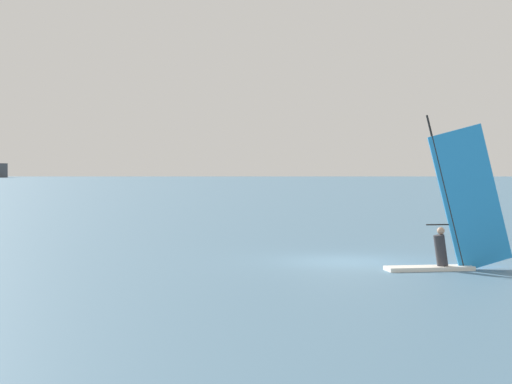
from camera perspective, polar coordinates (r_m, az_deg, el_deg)
ground_plane at (r=23.61m, az=7.15°, el=-5.43°), size 4000.00×4000.00×0.00m
windsurfer at (r=22.08m, az=15.13°, el=-2.68°), size 3.88×1.09×4.62m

